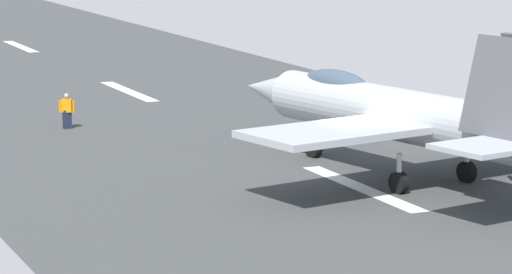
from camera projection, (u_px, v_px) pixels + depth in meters
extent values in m
plane|color=gray|center=(359.00, 187.00, 45.14)|extent=(400.00, 400.00, 0.00)
cube|color=#3F4040|center=(359.00, 187.00, 45.14)|extent=(240.00, 26.00, 0.02)
cube|color=white|center=(361.00, 188.00, 44.97)|extent=(8.00, 0.70, 0.00)
cube|color=white|center=(129.00, 91.00, 68.50)|extent=(8.00, 0.70, 0.00)
cube|color=white|center=(20.00, 46.00, 90.51)|extent=(8.00, 0.70, 0.00)
cylinder|color=#AAAEB1|center=(400.00, 115.00, 46.09)|extent=(13.05, 4.50, 1.89)
cone|color=#AAAEB1|center=(269.00, 90.00, 52.48)|extent=(3.25, 2.18, 1.60)
ellipsoid|color=#3F5160|center=(336.00, 84.00, 48.89)|extent=(3.75, 1.81, 1.10)
cube|color=#AAAEB1|center=(333.00, 132.00, 43.10)|extent=(4.53, 6.41, 0.24)
cube|color=#AAAEB1|center=(497.00, 111.00, 47.50)|extent=(4.53, 6.41, 0.24)
cube|color=#AAAEB1|center=(486.00, 147.00, 39.37)|extent=(2.92, 3.23, 0.16)
cube|color=#525156|center=(499.00, 87.00, 40.75)|extent=(2.74, 1.46, 3.14)
cylinder|color=silver|center=(314.00, 140.00, 50.37)|extent=(0.18, 0.18, 1.40)
cylinder|color=black|center=(314.00, 148.00, 50.42)|extent=(0.81, 0.45, 0.76)
cylinder|color=silver|center=(399.00, 174.00, 44.02)|extent=(0.18, 0.18, 1.40)
cylinder|color=black|center=(399.00, 183.00, 44.07)|extent=(0.81, 0.45, 0.76)
cylinder|color=silver|center=(467.00, 163.00, 45.84)|extent=(0.18, 0.18, 1.40)
cylinder|color=black|center=(467.00, 172.00, 45.90)|extent=(0.81, 0.45, 0.76)
cube|color=#1E2338|center=(67.00, 120.00, 56.97)|extent=(0.24, 0.36, 0.84)
cube|color=orange|center=(67.00, 106.00, 56.86)|extent=(0.45, 0.52, 0.57)
sphere|color=tan|center=(67.00, 96.00, 56.78)|extent=(0.22, 0.22, 0.22)
cylinder|color=orange|center=(74.00, 106.00, 56.84)|extent=(0.10, 0.10, 0.54)
cylinder|color=orange|center=(60.00, 106.00, 56.88)|extent=(0.10, 0.10, 0.54)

